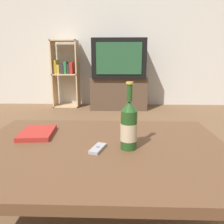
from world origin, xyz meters
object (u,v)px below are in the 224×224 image
(television, at_px, (119,59))
(beer_bottle, at_px, (129,126))
(bookshelf, at_px, (65,72))
(tv_stand, at_px, (119,93))
(cell_phone, at_px, (98,148))
(table_book, at_px, (37,133))

(television, relative_size, beer_bottle, 2.72)
(bookshelf, bearing_deg, beer_bottle, -71.09)
(tv_stand, distance_m, television, 0.56)
(beer_bottle, bearing_deg, cell_phone, -170.99)
(television, bearing_deg, tv_stand, 90.00)
(tv_stand, height_order, cell_phone, tv_stand)
(tv_stand, bearing_deg, television, -90.00)
(tv_stand, relative_size, bookshelf, 0.82)
(bookshelf, distance_m, beer_bottle, 3.00)
(bookshelf, height_order, table_book, bookshelf)
(table_book, bearing_deg, television, 75.03)
(tv_stand, distance_m, bookshelf, 0.99)
(tv_stand, height_order, table_book, tv_stand)
(tv_stand, distance_m, table_book, 2.60)
(tv_stand, xyz_separation_m, beer_bottle, (0.05, -2.73, 0.26))
(cell_phone, xyz_separation_m, table_book, (-0.35, 0.19, 0.00))
(bookshelf, relative_size, table_book, 4.72)
(table_book, bearing_deg, beer_bottle, -24.12)
(tv_stand, bearing_deg, beer_bottle, -88.98)
(television, bearing_deg, beer_bottle, -88.98)
(tv_stand, height_order, television, television)
(cell_phone, bearing_deg, television, 105.21)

